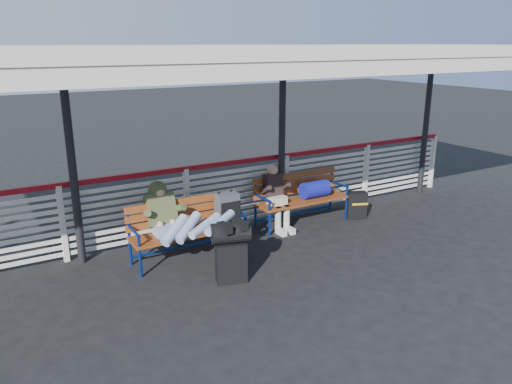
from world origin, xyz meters
TOP-DOWN VIEW (x-y plane):
  - ground at (0.00, 0.00)m, footprint 60.00×60.00m
  - fence at (0.00, 1.90)m, footprint 12.08×0.08m
  - canopy at (-0.00, 0.87)m, footprint 12.60×3.60m
  - luggage_stack at (-0.14, 0.04)m, footprint 0.58×0.43m
  - bench_left at (-0.11, 1.07)m, footprint 1.80×0.56m
  - bench_right at (2.16, 1.47)m, footprint 1.80×0.56m
  - traveler_man at (-0.49, 0.73)m, footprint 0.94×1.63m
  - companion_person at (1.51, 1.45)m, footprint 0.32×0.66m
  - suitcase_side at (3.11, 1.15)m, footprint 0.42×0.35m

SIDE VIEW (x-z plane):
  - ground at x=0.00m, z-range 0.00..0.00m
  - suitcase_side at x=3.11m, z-range 0.00..0.51m
  - luggage_stack at x=-0.14m, z-range 0.04..0.91m
  - bench_right at x=2.16m, z-range 0.12..1.04m
  - companion_person at x=1.51m, z-range 0.02..1.17m
  - bench_left at x=-0.11m, z-range 0.13..1.08m
  - fence at x=0.00m, z-range 0.04..1.28m
  - traveler_man at x=-0.49m, z-range 0.33..1.10m
  - canopy at x=0.00m, z-range 1.46..4.62m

